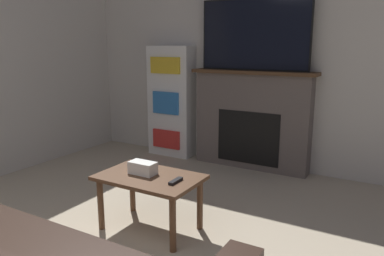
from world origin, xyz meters
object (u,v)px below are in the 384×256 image
fireplace (252,120)px  bookshelf (171,102)px  tv (254,35)px  coffee_table (150,184)px

fireplace → bookshelf: bookshelf is taller
tv → fireplace: bearing=90.0°
bookshelf → tv: bearing=0.1°
fireplace → tv: 0.99m
bookshelf → coffee_table: bearing=-61.6°
tv → bookshelf: 1.43m
tv → coffee_table: (-0.12, -1.89, -1.20)m
coffee_table → tv: bearing=86.4°
tv → coffee_table: size_ratio=1.59×
coffee_table → bookshelf: 2.17m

